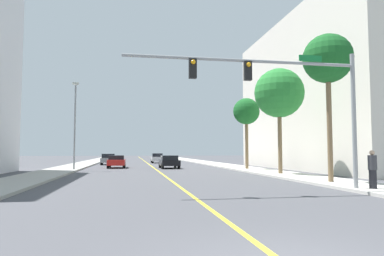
% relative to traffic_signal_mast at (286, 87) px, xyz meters
% --- Properties ---
extents(ground, '(192.00, 192.00, 0.00)m').
position_rel_traffic_signal_mast_xyz_m(ground, '(-4.29, 32.74, -4.65)').
color(ground, '#47474C').
extents(sidewalk_left, '(3.31, 168.00, 0.15)m').
position_rel_traffic_signal_mast_xyz_m(sidewalk_left, '(-13.14, 32.74, -4.58)').
color(sidewalk_left, '#9E9B93').
rests_on(sidewalk_left, ground).
extents(sidewalk_right, '(3.31, 168.00, 0.15)m').
position_rel_traffic_signal_mast_xyz_m(sidewalk_right, '(4.56, 32.74, -4.58)').
color(sidewalk_right, beige).
rests_on(sidewalk_right, ground).
extents(lane_marking_center, '(0.16, 144.00, 0.01)m').
position_rel_traffic_signal_mast_xyz_m(lane_marking_center, '(-4.29, 32.74, -4.65)').
color(lane_marking_center, yellow).
rests_on(lane_marking_center, ground).
extents(building_right_near, '(15.33, 25.76, 15.40)m').
position_rel_traffic_signal_mast_xyz_m(building_right_near, '(16.07, 18.41, 3.05)').
color(building_right_near, silver).
rests_on(building_right_near, ground).
extents(traffic_signal_mast, '(10.59, 0.36, 6.18)m').
position_rel_traffic_signal_mast_xyz_m(traffic_signal_mast, '(0.00, 0.00, 0.00)').
color(traffic_signal_mast, gray).
rests_on(traffic_signal_mast, sidewalk_right).
extents(street_lamp, '(0.56, 0.28, 8.16)m').
position_rel_traffic_signal_mast_xyz_m(street_lamp, '(-11.98, 19.55, 0.00)').
color(street_lamp, gray).
rests_on(street_lamp, sidewalk_left).
extents(palm_near, '(2.75, 2.75, 8.24)m').
position_rel_traffic_signal_mast_xyz_m(palm_near, '(4.06, 3.23, 2.27)').
color(palm_near, brown).
rests_on(palm_near, sidewalk_right).
extents(palm_mid, '(3.77, 3.77, 8.00)m').
position_rel_traffic_signal_mast_xyz_m(palm_mid, '(4.37, 10.45, 1.58)').
color(palm_mid, brown).
rests_on(palm_mid, sidewalk_right).
extents(palm_far, '(2.55, 2.55, 6.81)m').
position_rel_traffic_signal_mast_xyz_m(palm_far, '(4.21, 17.67, 0.93)').
color(palm_far, brown).
rests_on(palm_far, sidewalk_right).
extents(car_gray, '(2.03, 4.14, 1.47)m').
position_rel_traffic_signal_mast_xyz_m(car_gray, '(-9.79, 34.10, -3.89)').
color(car_gray, slate).
rests_on(car_gray, ground).
extents(car_red, '(1.88, 4.10, 1.37)m').
position_rel_traffic_signal_mast_xyz_m(car_red, '(-8.30, 24.48, -3.94)').
color(car_red, red).
rests_on(car_red, ground).
extents(car_black, '(1.96, 3.89, 1.37)m').
position_rel_traffic_signal_mast_xyz_m(car_black, '(-2.75, 22.52, -3.94)').
color(car_black, black).
rests_on(car_black, ground).
extents(car_silver, '(1.78, 4.04, 1.48)m').
position_rel_traffic_signal_mast_xyz_m(car_silver, '(-2.75, 39.95, -3.89)').
color(car_silver, '#BCBCC1').
rests_on(car_silver, ground).
extents(pedestrian, '(0.38, 0.38, 1.71)m').
position_rel_traffic_signal_mast_xyz_m(pedestrian, '(3.93, -0.32, -3.65)').
color(pedestrian, black).
rests_on(pedestrian, sidewalk_right).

